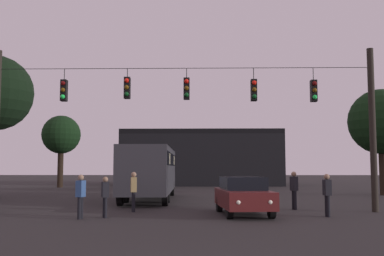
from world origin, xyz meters
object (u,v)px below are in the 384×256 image
object	(u,v)px
car_far_left	(151,180)
tree_behind_building	(61,135)
tree_right_far	(381,122)
car_near_right	(243,195)
pedestrian_crossing_right	(81,194)
pedestrian_near_bus	(294,188)
pedestrian_crossing_center	(134,189)
pedestrian_crossing_left	(105,195)
city_bus	(150,168)
pedestrian_trailing	(327,193)

from	to	relation	value
car_far_left	tree_behind_building	bearing A→B (deg)	159.09
car_far_left	tree_right_far	world-z (taller)	tree_right_far
car_near_right	pedestrian_crossing_right	bearing A→B (deg)	-164.99
car_near_right	pedestrian_crossing_right	distance (m)	6.37
car_far_left	pedestrian_near_bus	xyz separation A→B (m)	(8.60, -19.05, 0.17)
tree_right_far	pedestrian_crossing_center	bearing A→B (deg)	-141.88
pedestrian_crossing_left	pedestrian_near_bus	bearing A→B (deg)	23.98
pedestrian_near_bus	pedestrian_crossing_center	bearing A→B (deg)	-170.51
pedestrian_crossing_right	tree_right_far	distance (m)	22.96
tree_behind_building	pedestrian_crossing_right	bearing A→B (deg)	-71.17
car_far_left	pedestrian_crossing_right	distance (m)	22.97
car_near_right	pedestrian_crossing_left	world-z (taller)	pedestrian_crossing_left
pedestrian_crossing_right	city_bus	bearing A→B (deg)	81.62
city_bus	car_near_right	distance (m)	9.60
pedestrian_trailing	pedestrian_crossing_center	bearing A→B (deg)	167.04
city_bus	car_far_left	distance (m)	13.13
car_near_right	pedestrian_crossing_center	world-z (taller)	pedestrian_crossing_center
car_far_left	tree_right_far	xyz separation A→B (m)	(16.95, -8.11, 4.26)
pedestrian_near_bus	tree_right_far	distance (m)	14.36
pedestrian_crossing_center	tree_right_far	distance (m)	20.06
tree_right_far	pedestrian_crossing_left	bearing A→B (deg)	-138.29
pedestrian_crossing_left	pedestrian_near_bus	xyz separation A→B (m)	(7.84, 3.49, 0.11)
pedestrian_crossing_center	pedestrian_near_bus	xyz separation A→B (m)	(7.10, 1.19, 0.00)
pedestrian_trailing	tree_right_far	distance (m)	16.42
city_bus	pedestrian_trailing	xyz separation A→B (m)	(7.87, -9.01, -0.94)
car_near_right	car_far_left	bearing A→B (deg)	105.95
car_near_right	tree_behind_building	world-z (taller)	tree_behind_building
pedestrian_near_bus	tree_behind_building	xyz separation A→B (m)	(-17.68, 22.52, 4.02)
city_bus	pedestrian_crossing_left	world-z (taller)	city_bus
city_bus	pedestrian_crossing_right	xyz separation A→B (m)	(-1.47, -9.96, -0.95)
car_near_right	pedestrian_trailing	size ratio (longest dim) A/B	2.71
car_far_left	tree_right_far	bearing A→B (deg)	-25.57
pedestrian_crossing_left	tree_behind_building	xyz separation A→B (m)	(-9.84, 26.00, 4.12)
pedestrian_near_bus	pedestrian_trailing	xyz separation A→B (m)	(0.67, -2.98, -0.04)
pedestrian_crossing_left	pedestrian_crossing_right	size ratio (longest dim) A/B	0.95
car_near_right	pedestrian_near_bus	xyz separation A→B (m)	(2.51, 2.27, 0.17)
car_near_right	city_bus	bearing A→B (deg)	119.44
car_far_left	pedestrian_crossing_right	world-z (taller)	pedestrian_crossing_right
pedestrian_near_bus	pedestrian_crossing_left	bearing A→B (deg)	-156.02
city_bus	tree_behind_building	distance (m)	19.78
pedestrian_crossing_left	pedestrian_crossing_right	distance (m)	0.93
city_bus	car_far_left	xyz separation A→B (m)	(-1.41, 13.01, -1.07)
tree_right_far	city_bus	bearing A→B (deg)	-162.49
city_bus	car_far_left	world-z (taller)	city_bus
pedestrian_trailing	tree_behind_building	world-z (taller)	tree_behind_building
pedestrian_near_bus	pedestrian_trailing	bearing A→B (deg)	-77.28
pedestrian_crossing_left	pedestrian_crossing_right	xyz separation A→B (m)	(-0.82, -0.43, 0.05)
pedestrian_crossing_left	tree_right_far	xyz separation A→B (m)	(16.19, 14.43, 4.19)
city_bus	tree_behind_building	bearing A→B (deg)	122.46
car_near_right	pedestrian_crossing_right	size ratio (longest dim) A/B	2.73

